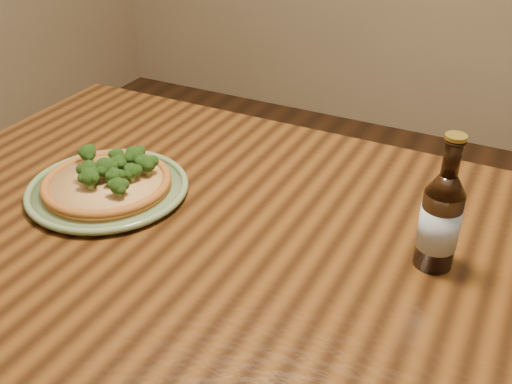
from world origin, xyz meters
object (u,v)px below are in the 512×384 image
at_px(plate, 108,189).
at_px(table, 290,289).
at_px(beer_bottle, 440,220).
at_px(pizza, 108,180).

bearing_deg(plate, table, 0.45).
relative_size(plate, beer_bottle, 1.34).
xyz_separation_m(plate, pizza, (0.00, 0.00, 0.02)).
distance_m(table, pizza, 0.41).
bearing_deg(plate, pizza, 66.39).
bearing_deg(table, beer_bottle, 16.04).
height_order(table, pizza, pizza).
height_order(plate, pizza, pizza).
xyz_separation_m(plate, beer_bottle, (0.61, 0.07, 0.08)).
height_order(pizza, beer_bottle, beer_bottle).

